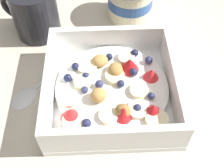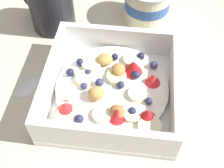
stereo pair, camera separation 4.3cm
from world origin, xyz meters
The scene contains 5 objects.
ground_plane centered at (0.00, 0.00, 0.00)m, with size 2.40×2.40×0.00m, color beige.
fruit_bowl centered at (-0.01, 0.00, 0.02)m, with size 0.19×0.19×0.06m.
spoon centered at (-0.14, 0.02, 0.00)m, with size 0.11×0.16×0.01m.
yogurt_cup centered at (0.03, 0.19, 0.04)m, with size 0.09×0.09×0.07m.
coffee_mug centered at (-0.14, 0.15, 0.05)m, with size 0.11×0.08×0.09m.
Camera 2 is at (0.02, -0.26, 0.37)m, focal length 46.08 mm.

